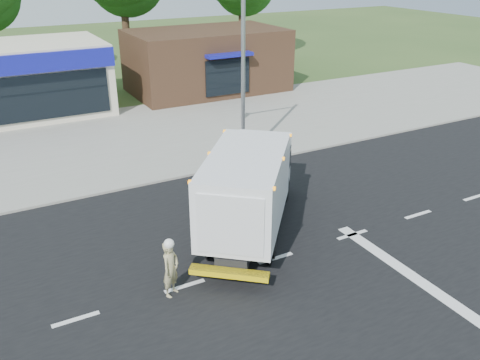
% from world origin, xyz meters
% --- Properties ---
extents(ground, '(120.00, 120.00, 0.00)m').
position_xyz_m(ground, '(0.00, 0.00, 0.00)').
color(ground, '#385123').
rests_on(ground, ground).
extents(road_asphalt, '(60.00, 14.00, 0.02)m').
position_xyz_m(road_asphalt, '(0.00, 0.00, 0.00)').
color(road_asphalt, black).
rests_on(road_asphalt, ground).
extents(sidewalk, '(60.00, 2.40, 0.12)m').
position_xyz_m(sidewalk, '(0.00, 8.20, 0.06)').
color(sidewalk, gray).
rests_on(sidewalk, ground).
extents(parking_apron, '(60.00, 9.00, 0.02)m').
position_xyz_m(parking_apron, '(0.00, 14.00, 0.01)').
color(parking_apron, gray).
rests_on(parking_apron, ground).
extents(lane_markings, '(55.20, 7.00, 0.01)m').
position_xyz_m(lane_markings, '(1.35, -1.35, 0.02)').
color(lane_markings, silver).
rests_on(lane_markings, road_asphalt).
extents(ems_box_truck, '(5.98, 6.67, 3.05)m').
position_xyz_m(ems_box_truck, '(0.12, 1.85, 1.76)').
color(ems_box_truck, black).
rests_on(ems_box_truck, ground).
extents(emergency_worker, '(0.71, 0.67, 1.74)m').
position_xyz_m(emergency_worker, '(-3.43, -0.16, 0.86)').
color(emergency_worker, tan).
rests_on(emergency_worker, ground).
extents(brown_storefront, '(10.00, 6.70, 4.00)m').
position_xyz_m(brown_storefront, '(7.00, 19.98, 2.00)').
color(brown_storefront, '#382316').
rests_on(brown_storefront, ground).
extents(traffic_signal_pole, '(3.51, 0.25, 8.00)m').
position_xyz_m(traffic_signal_pole, '(2.35, 7.60, 4.92)').
color(traffic_signal_pole, gray).
rests_on(traffic_signal_pole, ground).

